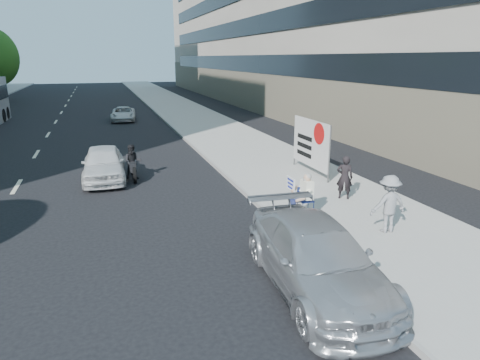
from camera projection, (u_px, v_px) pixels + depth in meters
name	position (u px, v px, depth m)	size (l,w,h in m)	color
ground	(245.00, 250.00, 10.95)	(160.00, 160.00, 0.00)	black
near_sidewalk	(208.00, 126.00, 30.39)	(5.00, 120.00, 0.15)	#9B9991
near_building	(303.00, 3.00, 42.51)	(14.00, 70.00, 20.00)	gray
seated_protester	(302.00, 192.00, 12.72)	(0.83, 1.12, 1.31)	navy
jogger	(389.00, 204.00, 11.51)	(1.03, 0.59, 1.59)	gray
pedestrian_woman	(345.00, 177.00, 14.27)	(0.54, 0.35, 1.48)	black
protest_banner	(311.00, 143.00, 17.30)	(0.08, 3.06, 2.20)	#4C4C4C
parked_sedan	(316.00, 258.00, 8.94)	(1.99, 4.89, 1.42)	#A7A9AE
white_sedan_near	(104.00, 163.00, 17.03)	(1.60, 3.98, 1.35)	silver
white_sedan_far	(123.00, 114.00, 33.15)	(1.76, 3.82, 1.06)	silver
motorcycle	(133.00, 164.00, 17.18)	(0.73, 2.05, 1.42)	black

